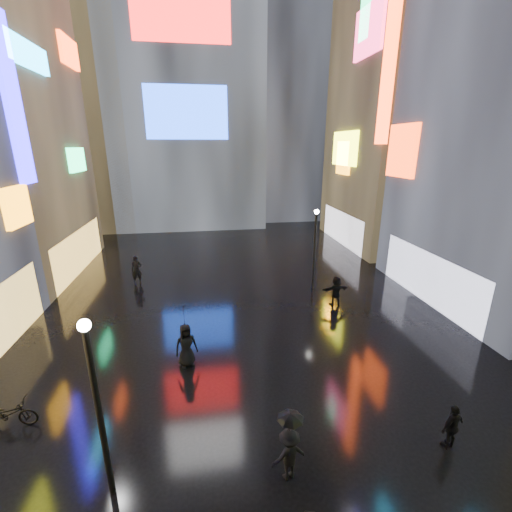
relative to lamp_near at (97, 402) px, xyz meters
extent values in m
plane|color=black|center=(4.63, 12.57, -2.94)|extent=(140.00, 140.00, 0.00)
cube|color=orange|center=(-6.22, 10.89, 3.12)|extent=(0.25, 2.24, 1.94)
cube|color=#1C14FF|center=(-6.22, 12.57, 8.06)|extent=(0.25, 1.40, 8.00)
cube|color=#FFC659|center=(-6.47, 18.57, -1.44)|extent=(0.20, 10.00, 3.00)
cube|color=#1CFF86|center=(-6.22, 20.39, 4.97)|extent=(0.25, 3.00, 1.71)
cube|color=#1AB2FF|center=(-6.22, 15.18, 10.66)|extent=(0.25, 4.84, 1.37)
cube|color=#FF3A0C|center=(-6.22, 22.27, 12.36)|extent=(0.25, 3.32, 1.94)
cube|color=white|center=(15.73, 9.57, -1.44)|extent=(0.20, 9.00, 3.00)
cube|color=#FF3A0C|center=(15.48, 13.70, 5.64)|extent=(0.25, 2.99, 3.26)
cube|color=#FF3A0C|center=(15.48, 16.57, 11.06)|extent=(0.25, 1.40, 10.00)
cube|color=black|center=(20.63, 22.57, 11.06)|extent=(10.00, 12.00, 28.00)
cube|color=white|center=(15.73, 22.57, -1.44)|extent=(0.20, 9.00, 3.00)
cube|color=#F3FF19|center=(15.48, 22.89, 5.71)|extent=(0.25, 4.92, 2.91)
cube|color=#FF326C|center=(15.48, 20.08, 14.07)|extent=(0.25, 4.36, 3.46)
cube|color=orange|center=(15.48, 23.01, 4.90)|extent=(0.25, 2.63, 2.87)
cube|color=#1CFF86|center=(15.48, 20.76, 14.99)|extent=(0.25, 1.69, 2.90)
cube|color=black|center=(1.63, 36.57, 18.06)|extent=(16.00, 14.00, 42.00)
cube|color=#FF1414|center=(1.63, 29.47, 18.06)|extent=(9.00, 0.20, 6.00)
cube|color=#194CFF|center=(1.63, 29.47, 9.06)|extent=(8.00, 0.20, 5.00)
cube|color=black|center=(13.63, 38.57, 14.06)|extent=(12.00, 12.00, 34.00)
cube|color=black|center=(-9.37, 34.57, 10.06)|extent=(10.00, 10.00, 26.00)
cylinder|color=black|center=(0.00, 0.00, -0.44)|extent=(0.16, 0.16, 5.00)
sphere|color=white|center=(0.00, 0.00, 2.11)|extent=(0.30, 0.30, 0.30)
cylinder|color=black|center=(9.63, 12.53, -0.44)|extent=(0.16, 0.16, 5.00)
sphere|color=white|center=(9.63, 12.53, 2.11)|extent=(0.30, 0.30, 0.30)
imported|color=black|center=(4.79, -0.29, -2.15)|extent=(1.14, 0.83, 1.59)
imported|color=black|center=(9.94, -0.07, -2.18)|extent=(0.97, 0.62, 1.53)
imported|color=black|center=(1.80, 5.41, -1.99)|extent=(1.06, 0.84, 1.90)
imported|color=black|center=(10.17, 9.98, -2.07)|extent=(1.65, 0.65, 1.74)
imported|color=black|center=(-1.83, 15.15, -1.99)|extent=(0.77, 0.59, 1.91)
imported|color=black|center=(4.79, -0.29, -1.05)|extent=(0.91, 0.91, 0.62)
imported|color=black|center=(1.80, 5.41, -0.59)|extent=(1.01, 1.03, 0.91)
imported|color=black|center=(-3.90, 2.91, -2.46)|extent=(1.89, 0.74, 0.98)
camera|label=1|loc=(2.77, -7.34, 5.95)|focal=24.00mm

